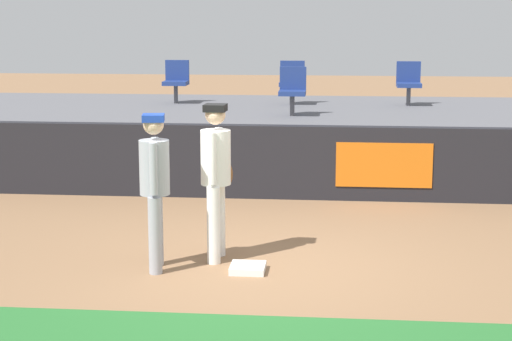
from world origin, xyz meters
TOP-DOWN VIEW (x-y plane):
  - ground_plane at (0.00, 0.00)m, footprint 60.00×60.00m
  - first_base at (-0.10, -0.13)m, footprint 0.40×0.40m
  - player_fielder_home at (-0.53, 0.34)m, footprint 0.37×0.58m
  - player_runner_visitor at (-1.17, -0.14)m, footprint 0.39×0.50m
  - field_wall at (0.01, 3.81)m, footprint 18.00×0.26m
  - bleacher_platform at (0.00, 6.38)m, footprint 18.00×4.80m
  - seat_back_center at (0.01, 7.05)m, footprint 0.48×0.44m
  - seat_front_center at (0.12, 5.25)m, footprint 0.46×0.44m
  - seat_back_right at (2.26, 7.05)m, footprint 0.46×0.44m
  - seat_back_left at (-2.27, 7.05)m, footprint 0.47×0.44m

SIDE VIEW (x-z plane):
  - ground_plane at x=0.00m, z-range 0.00..0.00m
  - first_base at x=-0.10m, z-range 0.00..0.08m
  - bleacher_platform at x=0.00m, z-range 0.00..1.16m
  - field_wall at x=0.01m, z-range 0.00..1.17m
  - player_runner_visitor at x=-1.17m, z-range 0.14..1.96m
  - player_fielder_home at x=-0.53m, z-range 0.15..2.03m
  - seat_back_right at x=2.26m, z-range 1.21..2.05m
  - seat_front_center at x=0.12m, z-range 1.21..2.05m
  - seat_back_left at x=-2.27m, z-range 1.21..2.05m
  - seat_back_center at x=0.01m, z-range 1.21..2.05m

